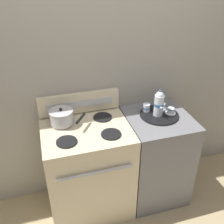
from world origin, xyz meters
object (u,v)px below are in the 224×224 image
at_px(serving_tray, 159,115).
at_px(creamer_jug, 146,108).
at_px(teacup_left, 162,106).
at_px(saucepan, 62,117).
at_px(teacup_right, 171,111).
at_px(stove, 89,170).
at_px(teapot, 159,103).

xyz_separation_m(serving_tray, creamer_jug, (-0.09, 0.09, 0.04)).
xyz_separation_m(teacup_left, creamer_jug, (-0.16, -0.00, 0.01)).
bearing_deg(saucepan, teacup_left, -0.80).
xyz_separation_m(teacup_left, teacup_right, (0.04, -0.11, 0.00)).
bearing_deg(teacup_left, stove, -170.83).
xyz_separation_m(serving_tray, teacup_right, (0.11, -0.01, 0.03)).
bearing_deg(teapot, stove, -178.18).
distance_m(serving_tray, teacup_right, 0.11).
bearing_deg(stove, creamer_jug, 11.18).
xyz_separation_m(serving_tray, teapot, (-0.02, -0.01, 0.13)).
bearing_deg(teapot, teacup_right, -1.95).
distance_m(serving_tray, teacup_left, 0.12).
height_order(teacup_left, teacup_right, same).
relative_size(stove, saucepan, 3.08).
xyz_separation_m(saucepan, serving_tray, (0.87, -0.11, -0.07)).
height_order(serving_tray, teapot, teapot).
bearing_deg(teacup_left, teacup_right, -69.66).
bearing_deg(teapot, teacup_left, 49.58).
relative_size(serving_tray, teacup_right, 3.52).
xyz_separation_m(stove, creamer_jug, (0.60, 0.12, 0.51)).
bearing_deg(saucepan, stove, -37.01).
distance_m(saucepan, teacup_left, 0.94).
distance_m(stove, saucepan, 0.58).
height_order(stove, serving_tray, serving_tray).
bearing_deg(teapot, creamer_jug, 127.97).
relative_size(teapot, teacup_right, 2.51).
relative_size(teapot, teacup_left, 2.51).
relative_size(serving_tray, teacup_left, 3.52).
bearing_deg(teacup_left, serving_tray, -126.02).
height_order(serving_tray, teacup_left, teacup_left).
distance_m(saucepan, teapot, 0.86).
distance_m(saucepan, serving_tray, 0.88).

